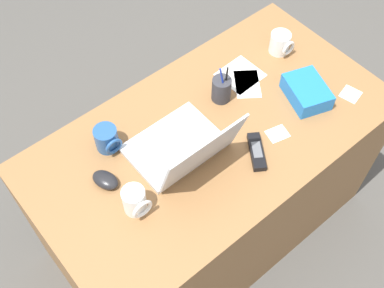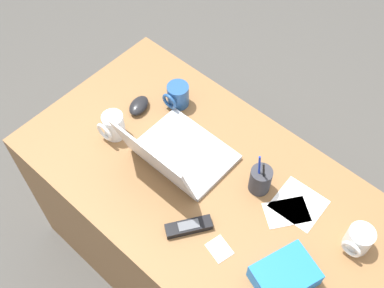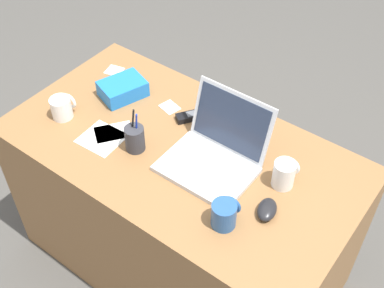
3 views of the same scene
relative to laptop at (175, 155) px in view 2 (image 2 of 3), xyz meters
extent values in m
plane|color=#4C4944|center=(-0.14, -0.01, -0.80)|extent=(6.00, 6.00, 0.00)
cube|color=olive|center=(-0.14, -0.01, -0.42)|extent=(1.35, 0.73, 0.75)
cube|color=silver|center=(0.00, -0.05, -0.04)|extent=(0.32, 0.23, 0.02)
cube|color=silver|center=(0.00, -0.03, -0.03)|extent=(0.26, 0.12, 0.00)
cube|color=silver|center=(0.00, -0.12, -0.03)|extent=(0.09, 0.05, 0.00)
cube|color=silver|center=(0.00, 0.10, 0.08)|extent=(0.31, 0.07, 0.23)
cube|color=#283347|center=(0.00, 0.10, 0.08)|extent=(0.28, 0.06, 0.20)
ellipsoid|color=black|center=(0.27, -0.08, -0.03)|extent=(0.09, 0.11, 0.04)
cylinder|color=white|center=(-0.62, -0.15, -0.01)|extent=(0.08, 0.08, 0.09)
torus|color=white|center=(-0.62, -0.11, 0.00)|extent=(0.06, 0.01, 0.06)
cylinder|color=white|center=(0.25, 0.06, 0.00)|extent=(0.08, 0.08, 0.10)
torus|color=white|center=(0.25, 0.10, 0.01)|extent=(0.07, 0.01, 0.07)
cylinder|color=#26518C|center=(0.18, -0.20, 0.00)|extent=(0.08, 0.08, 0.09)
torus|color=#26518C|center=(0.18, -0.16, 0.00)|extent=(0.07, 0.01, 0.07)
cube|color=black|center=(-0.20, 0.15, -0.04)|extent=(0.12, 0.15, 0.02)
cube|color=#595B60|center=(-0.20, 0.15, -0.02)|extent=(0.06, 0.07, 0.00)
cylinder|color=#333338|center=(-0.28, -0.11, 0.00)|extent=(0.07, 0.07, 0.10)
cylinder|color=#1933B2|center=(-0.27, -0.10, 0.05)|extent=(0.03, 0.02, 0.15)
cylinder|color=black|center=(-0.29, -0.11, 0.05)|extent=(0.02, 0.02, 0.15)
cube|color=blue|center=(-0.52, 0.09, -0.02)|extent=(0.18, 0.21, 0.07)
cube|color=white|center=(-0.40, -0.10, -0.05)|extent=(0.16, 0.17, 0.00)
cube|color=white|center=(-0.41, -0.15, -0.05)|extent=(0.16, 0.15, 0.00)
cube|color=white|center=(-0.32, 0.14, -0.05)|extent=(0.09, 0.08, 0.00)
camera|label=1|loc=(0.57, 0.74, 1.37)|focal=45.62mm
camera|label=2|loc=(-0.64, 0.63, 1.34)|focal=44.36mm
camera|label=3|loc=(0.69, -1.05, 1.28)|focal=47.40mm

